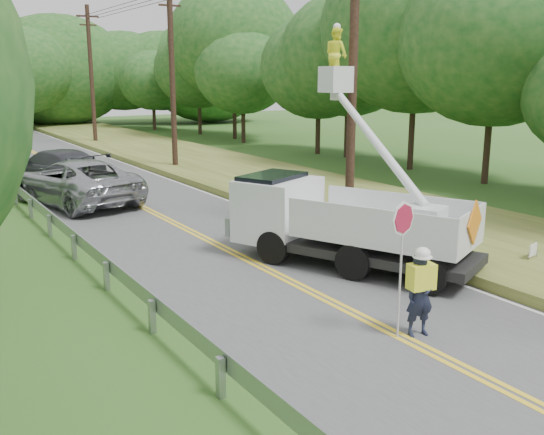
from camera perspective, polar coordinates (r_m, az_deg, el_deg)
ground at (r=11.95m, az=15.82°, el=-12.64°), size 140.00×140.00×0.00m
road at (r=23.17m, az=-10.54°, el=0.22°), size 7.20×96.00×0.03m
guardrail at (r=22.83m, az=-20.85°, el=0.77°), size 0.18×48.00×0.77m
utility_poles at (r=27.46m, az=-3.43°, el=13.46°), size 1.60×43.30×10.00m
tall_grass_verge at (r=26.50m, az=3.86°, el=2.33°), size 7.00×96.00×0.30m
treeline_right at (r=38.79m, az=5.88°, el=15.25°), size 11.79×54.03×12.32m
flagger at (r=12.47m, az=13.60°, el=-6.42°), size 1.11×0.52×2.76m
bucket_truck at (r=17.21m, az=4.79°, el=1.07°), size 4.98×7.59×6.55m
suv_silver at (r=25.82m, az=-17.77°, el=3.19°), size 4.34×7.01×1.81m
suv_darkgrey at (r=30.37m, az=-19.45°, el=4.41°), size 4.09×6.43×1.73m
yard_sign at (r=17.85m, az=23.09°, el=-2.89°), size 0.47×0.15×0.69m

